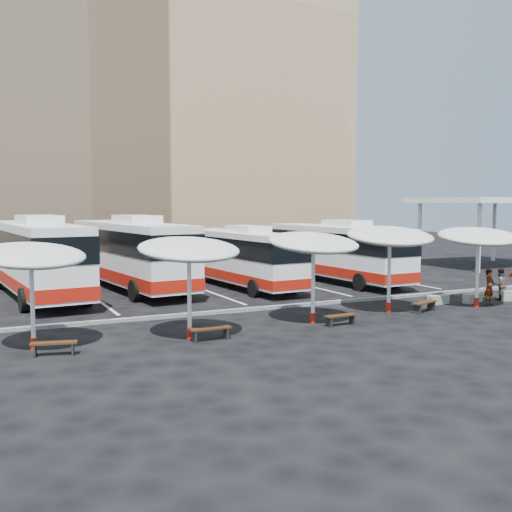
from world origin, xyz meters
name	(u,v)px	position (x,y,z in m)	size (l,w,h in m)	color
ground	(265,312)	(0.00, 0.00, 0.00)	(120.00, 120.00, 0.00)	black
sandstone_building	(106,116)	(0.00, 31.87, 12.63)	(42.00, 18.25, 29.60)	tan
service_canopy	(488,202)	(24.00, 10.00, 4.87)	(10.00, 8.00, 5.20)	white
curb_divider	(260,308)	(0.00, 0.50, 0.07)	(34.00, 0.25, 0.15)	black
bay_lines	(201,289)	(0.00, 8.00, 0.01)	(24.15, 12.00, 0.01)	white
bus_0	(36,255)	(-8.58, 9.04, 2.14)	(3.93, 13.40, 4.19)	white
bus_1	(130,251)	(-3.56, 9.66, 2.11)	(4.06, 13.24, 4.14)	white
bus_2	(240,256)	(2.27, 7.69, 1.81)	(3.11, 11.28, 3.54)	white
bus_3	(336,250)	(8.54, 7.36, 1.93)	(3.21, 12.04, 3.79)	white
sunshade_0	(31,256)	(-9.90, -2.84, 3.08)	(4.18, 4.22, 3.63)	white
sunshade_1	(189,250)	(-4.79, -3.58, 3.16)	(3.55, 3.60, 3.72)	white
sunshade_2	(313,243)	(0.59, -3.04, 3.20)	(3.61, 3.66, 3.77)	white
sunshade_3	(390,236)	(4.84, -2.42, 3.33)	(4.60, 4.64, 3.92)	white
sunshade_4	(479,237)	(9.37, -3.11, 3.24)	(4.80, 4.82, 3.81)	white
wood_bench_0	(54,345)	(-9.40, -3.90, 0.33)	(1.47, 0.70, 0.43)	black
wood_bench_1	(210,331)	(-4.22, -4.10, 0.35)	(1.49, 0.42, 0.45)	black
wood_bench_2	(341,317)	(1.32, -3.93, 0.33)	(1.40, 0.42, 0.43)	black
wood_bench_3	(424,304)	(6.27, -3.10, 0.35)	(1.56, 0.87, 0.46)	black
conc_bench_0	(438,300)	(8.30, -1.76, 0.21)	(1.12, 0.37, 0.42)	gray
conc_bench_1	(473,298)	(10.13, -2.13, 0.22)	(1.16, 0.39, 0.44)	gray
passenger_0	(489,287)	(10.22, -3.04, 0.85)	(0.62, 0.41, 1.70)	black
passenger_1	(500,284)	(11.91, -2.16, 0.78)	(0.76, 0.59, 1.57)	black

